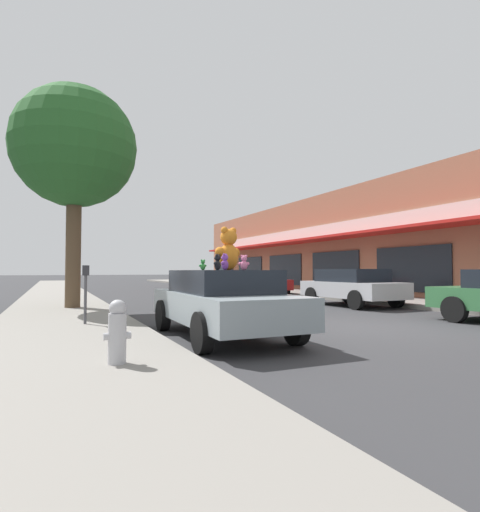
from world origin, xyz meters
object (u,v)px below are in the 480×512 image
Objects in this scene: teddy_bear_pink at (244,263)px; plush_art_car at (222,300)px; teddy_bear_purple at (225,262)px; fire_hydrant at (117,332)px; teddy_bear_white at (226,262)px; parked_car_far_center at (352,286)px; teddy_bear_giant at (228,249)px; teddy_bear_green at (203,265)px; street_tree at (75,148)px; teddy_bear_black at (217,262)px; parked_car_far_right at (260,282)px; parking_meter at (86,286)px.

plush_art_car is at bearing -63.57° from teddy_bear_pink.
teddy_bear_purple reaches higher than fire_hydrant.
teddy_bear_pink is 0.80× the size of teddy_bear_white.
teddy_bear_giant is at bearing -147.25° from parked_car_far_center.
teddy_bear_green reaches higher than plush_art_car.
fire_hydrant is at bearing -89.04° from street_tree.
teddy_bear_black reaches higher than parked_car_far_right.
parking_meter is (-0.08, 4.13, 0.41)m from fire_hydrant.
teddy_bear_green is 0.49m from teddy_bear_white.
plush_art_car is at bearing -68.49° from street_tree.
teddy_bear_purple is at bearing 40.83° from teddy_bear_giant.
parked_car_far_right is at bearing -124.59° from teddy_bear_green.
street_tree is at bearing -115.27° from teddy_bear_black.
fire_hydrant is at bearing 52.77° from teddy_bear_pink.
teddy_bear_white is 3.83m from fire_hydrant.
fire_hydrant is at bearing -145.00° from parked_car_far_center.
street_tree is at bearing -89.40° from teddy_bear_giant.
parked_car_far_center is (7.04, 4.53, -0.99)m from teddy_bear_giant.
parked_car_far_right is 5.17× the size of fire_hydrant.
teddy_bear_giant reaches higher than fire_hydrant.
teddy_bear_purple is 0.23× the size of parking_meter.
fire_hydrant is 4.15m from parking_meter.
teddy_bear_white is (0.49, 0.74, 0.02)m from teddy_bear_black.
teddy_bear_white is 3.11m from parking_meter.
teddy_bear_purple is at bearing -73.08° from street_tree.
teddy_bear_green is 3.70m from fire_hydrant.
parked_car_far_right is at bearing 55.83° from fire_hydrant.
teddy_bear_black is at bearing -126.18° from plush_art_car.
parked_car_far_center is 0.58× the size of street_tree.
parked_car_far_right is at bearing 60.01° from plush_art_car.
teddy_bear_white is at bearing 45.54° from fire_hydrant.
street_tree is (-2.17, 7.14, 3.77)m from teddy_bear_purple.
parked_car_far_center is at bearing -153.95° from teddy_bear_green.
teddy_bear_black reaches higher than plush_art_car.
teddy_bear_giant is 8.43m from parked_car_far_center.
teddy_bear_giant is at bearing 107.54° from teddy_bear_green.
street_tree is 5.55× the size of parking_meter.
parking_meter is at bearing -83.66° from teddy_bear_white.
teddy_bear_black reaches higher than parked_car_far_center.
street_tree is at bearing -117.19° from teddy_bear_purple.
teddy_bear_giant is 0.21× the size of parked_car_far_right.
parked_car_far_right is at bearing 29.63° from street_tree.
fire_hydrant is at bearing -10.53° from teddy_bear_purple.
teddy_bear_green is at bearing -123.38° from parked_car_far_right.
street_tree reaches higher than fire_hydrant.
street_tree reaches higher than parking_meter.
teddy_bear_white is at bearing -149.92° from parked_car_far_center.
street_tree is (-9.61, 1.85, 4.49)m from parked_car_far_center.
parked_car_far_right is (7.35, 12.04, -0.77)m from teddy_bear_black.
teddy_bear_green is at bearing -137.24° from teddy_bear_black.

